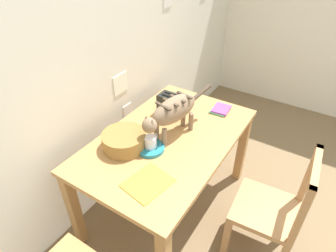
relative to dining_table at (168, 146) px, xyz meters
The scene contains 10 objects.
wall_rear 0.84m from the dining_table, 91.98° to the left, with size 5.28×0.11×2.50m.
dining_table is the anchor object (origin of this frame).
cat 0.31m from the dining_table, 37.30° to the right, with size 0.66×0.23×0.32m.
saucer_bowl 0.21m from the dining_table, behind, with size 0.19×0.19×0.03m, color teal.
coffee_mug 0.24m from the dining_table, behind, with size 0.13×0.09×0.08m.
magazine 0.48m from the dining_table, 162.47° to the right, with size 0.27×0.23×0.01m, color gold.
book_stack 0.57m from the dining_table, 18.21° to the right, with size 0.18×0.15×0.03m.
wicker_basket 0.35m from the dining_table, 142.98° to the left, with size 0.30×0.30×0.11m.
toaster 0.36m from the dining_table, 28.35° to the left, with size 0.12×0.20×0.18m.
wooden_chair_near 0.84m from the dining_table, 87.66° to the right, with size 0.45×0.45×0.93m.
Camera 1 is at (-1.37, 0.52, 2.04)m, focal length 30.51 mm.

